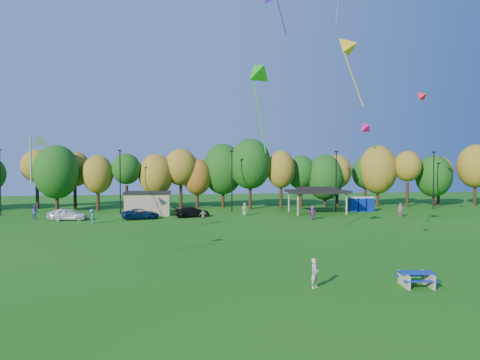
{
  "coord_description": "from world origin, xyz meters",
  "views": [
    {
      "loc": [
        -5.38,
        -22.42,
        6.95
      ],
      "look_at": [
        -1.47,
        6.0,
        5.95
      ],
      "focal_mm": 32.0,
      "sensor_mm": 36.0,
      "label": 1
    }
  ],
  "objects": [
    {
      "name": "far_person_0",
      "position": [
        -24.18,
        35.7,
        0.88
      ],
      "size": [
        1.01,
        0.88,
        1.76
      ],
      "primitive_type": "imported",
      "rotation": [
        0.0,
        0.0,
        2.86
      ],
      "color": "#4D55AB",
      "rests_on": "ground"
    },
    {
      "name": "far_person_5",
      "position": [
        3.25,
        35.59,
        0.89
      ],
      "size": [
        1.02,
        0.85,
        1.78
      ],
      "primitive_type": "imported",
      "rotation": [
        0.0,
        0.0,
        5.89
      ],
      "color": "tan",
      "rests_on": "ground"
    },
    {
      "name": "car_a",
      "position": [
        -19.34,
        33.44,
        0.74
      ],
      "size": [
        4.48,
        2.04,
        1.49
      ],
      "primitive_type": "imported",
      "rotation": [
        0.0,
        0.0,
        1.51
      ],
      "color": "white",
      "rests_on": "ground"
    },
    {
      "name": "tree_line",
      "position": [
        -1.03,
        45.51,
        5.91
      ],
      "size": [
        93.57,
        10.55,
        11.15
      ],
      "color": "black",
      "rests_on": "ground"
    },
    {
      "name": "picnic_table",
      "position": [
        7.92,
        0.2,
        0.49
      ],
      "size": [
        2.13,
        1.84,
        0.84
      ],
      "rotation": [
        0.0,
        0.0,
        -0.12
      ],
      "color": "tan",
      "rests_on": "ground"
    },
    {
      "name": "kite_2",
      "position": [
        21.27,
        22.62,
        14.82
      ],
      "size": [
        1.63,
        1.84,
        1.51
      ],
      "color": "red"
    },
    {
      "name": "far_person_1",
      "position": [
        23.73,
        31.21,
        0.93
      ],
      "size": [
        0.81,
        0.77,
        1.86
      ],
      "primitive_type": "imported",
      "rotation": [
        0.0,
        0.0,
        5.63
      ],
      "color": "#AD5178",
      "rests_on": "ground"
    },
    {
      "name": "kite_3",
      "position": [
        7.42,
        6.21,
        9.69
      ],
      "size": [
        0.94,
        1.19,
        1.1
      ],
      "color": "#FA0D74"
    },
    {
      "name": "car_b",
      "position": [
        -20.03,
        34.13,
        0.68
      ],
      "size": [
        4.16,
        1.58,
        1.35
      ],
      "primitive_type": "imported",
      "rotation": [
        0.0,
        0.0,
        1.53
      ],
      "color": "gray",
      "rests_on": "ground"
    },
    {
      "name": "porta_potties",
      "position": [
        21.37,
        38.46,
        1.1
      ],
      "size": [
        3.75,
        1.36,
        2.18
      ],
      "color": "#0B2492",
      "rests_on": "ground"
    },
    {
      "name": "far_person_4",
      "position": [
        -2.82,
        27.66,
        0.93
      ],
      "size": [
        1.15,
        0.61,
        1.86
      ],
      "primitive_type": "imported",
      "rotation": [
        0.0,
        0.0,
        2.99
      ],
      "color": "#798753",
      "rests_on": "ground"
    },
    {
      "name": "pavilion",
      "position": [
        14.0,
        37.0,
        3.23
      ],
      "size": [
        8.2,
        6.2,
        3.77
      ],
      "color": "tan",
      "rests_on": "ground"
    },
    {
      "name": "far_person_2",
      "position": [
        11.24,
        30.23,
        0.89
      ],
      "size": [
        1.03,
        1.74,
        1.79
      ],
      "primitive_type": "imported",
      "rotation": [
        0.0,
        0.0,
        5.04
      ],
      "color": "#933D90",
      "rests_on": "ground"
    },
    {
      "name": "kite_8",
      "position": [
        6.86,
        8.71,
        16.02
      ],
      "size": [
        3.07,
        2.89,
        5.62
      ],
      "color": "gold"
    },
    {
      "name": "kite_1",
      "position": [
        -13.67,
        4.38,
        8.54
      ],
      "size": [
        1.27,
        2.12,
        3.4
      ],
      "color": "silver"
    },
    {
      "name": "kite_7",
      "position": [
        0.53,
        10.7,
        14.31
      ],
      "size": [
        2.42,
        4.66,
        7.69
      ],
      "color": "#21A516"
    },
    {
      "name": "lamp_posts",
      "position": [
        2.0,
        40.0,
        4.9
      ],
      "size": [
        64.5,
        0.25,
        9.09
      ],
      "color": "black",
      "rests_on": "ground"
    },
    {
      "name": "far_person_3",
      "position": [
        -15.91,
        29.97,
        0.86
      ],
      "size": [
        0.64,
        1.11,
        1.72
      ],
      "primitive_type": "imported",
      "rotation": [
        0.0,
        0.0,
        4.71
      ],
      "color": "teal",
      "rests_on": "ground"
    },
    {
      "name": "ground",
      "position": [
        0.0,
        0.0,
        0.0
      ],
      "size": [
        160.0,
        160.0,
        0.0
      ],
      "primitive_type": "plane",
      "color": "#19600F",
      "rests_on": "ground"
    },
    {
      "name": "utility_building",
      "position": [
        -10.0,
        38.0,
        1.64
      ],
      "size": [
        6.3,
        4.3,
        3.25
      ],
      "color": "tan",
      "rests_on": "ground"
    },
    {
      "name": "car_c",
      "position": [
        -10.6,
        33.58,
        0.66
      ],
      "size": [
        5.15,
        3.2,
        1.33
      ],
      "primitive_type": "imported",
      "rotation": [
        0.0,
        0.0,
        1.79
      ],
      "color": "#0C244B",
      "rests_on": "ground"
    },
    {
      "name": "car_d",
      "position": [
        -3.98,
        34.85,
        0.69
      ],
      "size": [
        5.09,
        3.14,
        1.38
      ],
      "primitive_type": "imported",
      "rotation": [
        0.0,
        0.0,
        1.84
      ],
      "color": "black",
      "rests_on": "ground"
    },
    {
      "name": "kite_flyer",
      "position": [
        2.07,
        0.72,
        0.84
      ],
      "size": [
        0.72,
        0.71,
        1.67
      ],
      "primitive_type": "imported",
      "rotation": [
        0.0,
        0.0,
        0.73
      ],
      "color": "beige",
      "rests_on": "ground"
    }
  ]
}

